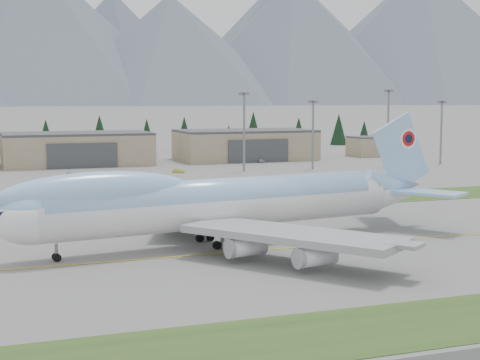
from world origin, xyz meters
name	(u,v)px	position (x,y,z in m)	size (l,w,h in m)	color
ground	(313,247)	(0.00, 0.00, 0.00)	(7000.00, 7000.00, 0.00)	slate
grass_strip_near	(474,317)	(0.00, -38.00, 0.00)	(400.00, 14.00, 0.08)	#2D4F1C
grass_strip_far	(219,206)	(0.00, 45.00, 0.00)	(400.00, 18.00, 0.08)	#2D4F1C
taxiway_line_main	(313,247)	(0.00, 0.00, 0.00)	(400.00, 0.40, 0.02)	gold
boeing_747_freighter	(218,202)	(-12.99, 6.35, 6.55)	(75.66, 64.51, 19.85)	white
hangar_center	(77,149)	(-15.00, 149.90, 5.39)	(48.00, 26.60, 10.80)	gray
hangar_right	(245,145)	(45.00, 149.90, 5.39)	(48.00, 26.60, 10.80)	gray
control_shed	(369,146)	(95.00, 148.00, 3.80)	(14.00, 12.00, 7.60)	gray
floodlight_masts	(287,118)	(43.98, 110.39, 15.93)	(147.41, 4.82, 24.92)	slate
service_vehicle_a	(69,175)	(-21.73, 117.79, 0.00)	(1.48, 3.67, 1.25)	silver
service_vehicle_b	(178,173)	(9.80, 112.56, 0.00)	(1.32, 3.75, 1.24)	#A2B02C
service_vehicle_c	(261,163)	(45.70, 136.47, 0.00)	(1.90, 4.69, 1.36)	#A9A9AE
conifer_belt	(118,134)	(10.33, 211.55, 6.92)	(267.64, 15.60, 16.16)	black
mountain_ridge_front	(24,28)	(108.72, 2207.84, 228.42)	(4256.15, 1286.58, 508.76)	slate
mountain_ridge_rear	(43,37)	(225.55, 2900.00, 256.39)	(4481.79, 1030.93, 515.47)	slate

